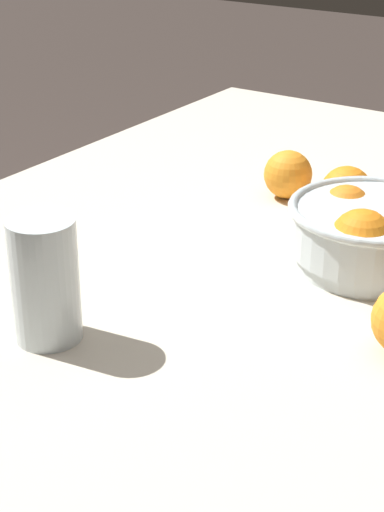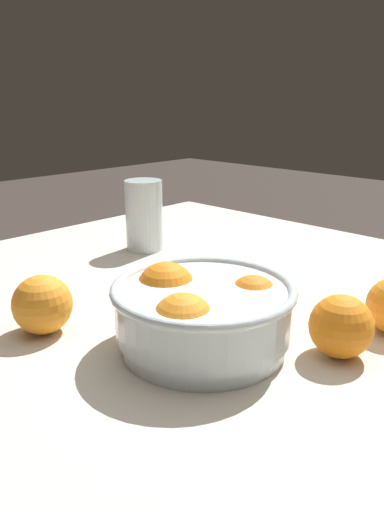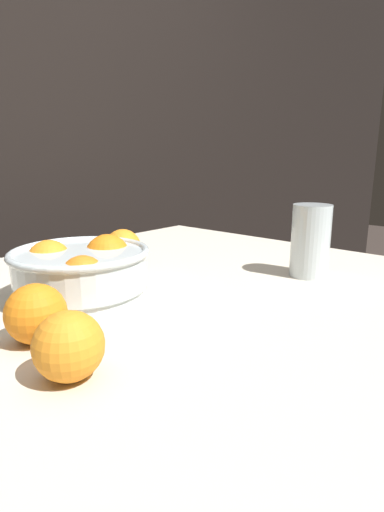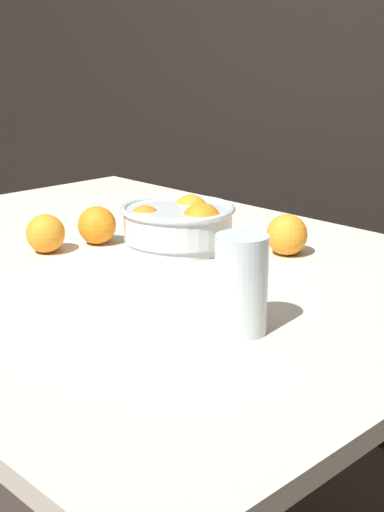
{
  "view_description": "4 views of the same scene",
  "coord_description": "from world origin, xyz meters",
  "px_view_note": "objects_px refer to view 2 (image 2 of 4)",
  "views": [
    {
      "loc": [
        1.01,
        0.5,
        1.27
      ],
      "look_at": [
        0.24,
        -0.02,
        0.83
      ],
      "focal_mm": 60.0,
      "sensor_mm": 36.0,
      "label": 1
    },
    {
      "loc": [
        -0.36,
        0.55,
        1.08
      ],
      "look_at": [
        0.17,
        -0.01,
        0.83
      ],
      "focal_mm": 35.0,
      "sensor_mm": 36.0,
      "label": 2
    },
    {
      "loc": [
        -0.34,
        -0.44,
        1.01
      ],
      "look_at": [
        0.19,
        0.03,
        0.83
      ],
      "focal_mm": 28.0,
      "sensor_mm": 36.0,
      "label": 3
    },
    {
      "loc": [
        1.04,
        -0.82,
        1.18
      ],
      "look_at": [
        0.22,
        -0.02,
        0.83
      ],
      "focal_mm": 50.0,
      "sensor_mm": 36.0,
      "label": 4
    }
  ],
  "objects_px": {
    "fruit_bowl": "(201,312)",
    "juice_glass": "(144,218)",
    "orange_loose_aside": "(341,326)",
    "orange_loose_front": "(42,304)"
  },
  "relations": [
    {
      "from": "juice_glass",
      "to": "fruit_bowl",
      "type": "bearing_deg",
      "value": 148.28
    },
    {
      "from": "fruit_bowl",
      "to": "orange_loose_front",
      "type": "height_order",
      "value": "fruit_bowl"
    },
    {
      "from": "fruit_bowl",
      "to": "juice_glass",
      "type": "bearing_deg",
      "value": -31.72
    },
    {
      "from": "orange_loose_front",
      "to": "orange_loose_aside",
      "type": "bearing_deg",
      "value": -145.66
    },
    {
      "from": "juice_glass",
      "to": "orange_loose_aside",
      "type": "xyz_separation_m",
      "value": [
        -0.51,
        0.13,
        -0.03
      ]
    },
    {
      "from": "juice_glass",
      "to": "orange_loose_aside",
      "type": "bearing_deg",
      "value": 165.81
    },
    {
      "from": "juice_glass",
      "to": "orange_loose_front",
      "type": "height_order",
      "value": "juice_glass"
    },
    {
      "from": "orange_loose_aside",
      "to": "juice_glass",
      "type": "bearing_deg",
      "value": -14.19
    },
    {
      "from": "fruit_bowl",
      "to": "orange_loose_aside",
      "type": "xyz_separation_m",
      "value": [
        -0.14,
        -0.1,
        -0.01
      ]
    },
    {
      "from": "fruit_bowl",
      "to": "orange_loose_aside",
      "type": "distance_m",
      "value": 0.17
    }
  ]
}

